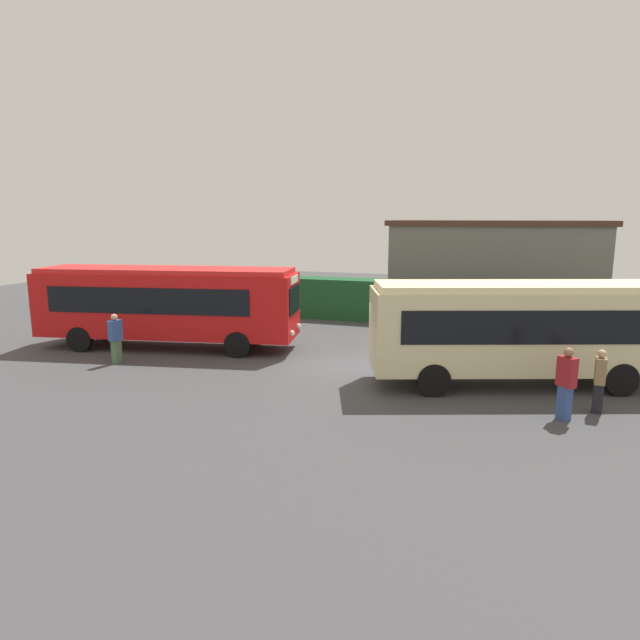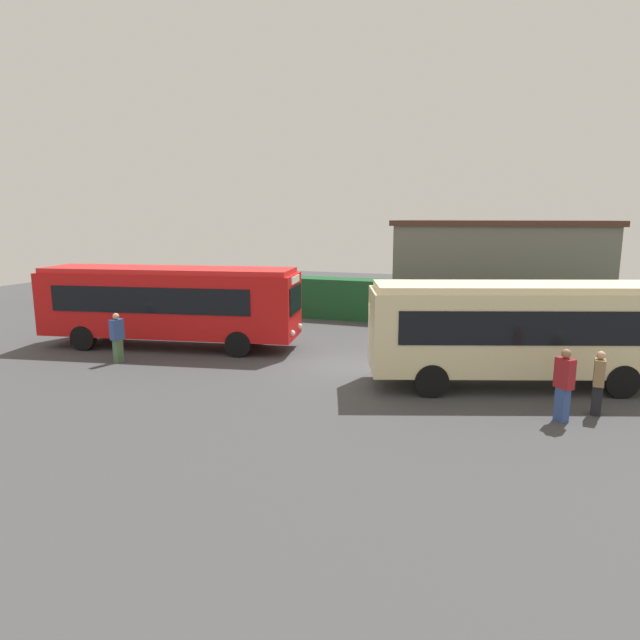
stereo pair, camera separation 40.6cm
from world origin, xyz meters
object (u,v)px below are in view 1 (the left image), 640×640
Objects in this scene: bus_cream at (517,327)px; person_right at (566,382)px; bus_red at (168,302)px; person_left at (116,337)px; person_center at (534,337)px; person_far at (599,380)px.

bus_cream reaches higher than person_right.
bus_red is at bearing 122.97° from person_right.
person_right is at bearing -171.05° from person_left.
bus_red is 14.89m from person_right.
person_right is at bearing -24.56° from bus_red.
bus_red reaches higher than bus_cream.
bus_cream is 4.90× the size of person_center.
bus_cream is 3.13m from person_right.
person_center is 5.55m from person_right.
person_right is (14.43, -3.59, -0.84)m from bus_red.
person_center is 4.91m from person_far.
person_center is at bearing 56.99° from bus_cream.
person_left reaches higher than person_far.
person_right is at bearing -130.18° from person_center.
person_center is (0.68, 2.76, -0.85)m from bus_cream.
bus_cream is 4.78× the size of person_right.
person_far is at bearing -118.58° from person_center.
bus_cream is (13.21, -0.82, -0.01)m from bus_red.
bus_cream is at bearing 142.47° from person_far.
person_left is 15.04m from person_center.
bus_cream is at bearing -159.79° from person_left.
bus_cream reaches higher than person_far.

